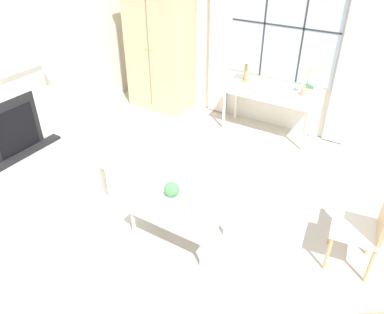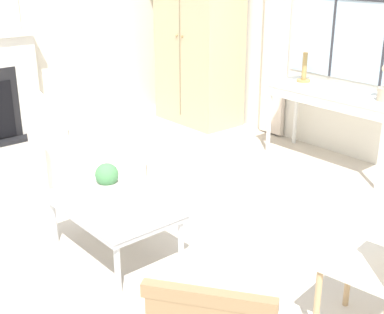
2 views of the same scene
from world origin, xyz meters
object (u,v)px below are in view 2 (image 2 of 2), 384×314
object	(u,v)px
armchair_upholstered	(82,149)
pillar_candle	(120,205)
armoire	(199,31)
coffee_table	(114,207)
potted_plant_small	(107,180)
table_lamp	(306,44)
console_table	(337,99)

from	to	relation	value
armchair_upholstered	pillar_candle	bearing A→B (deg)	-20.98
armchair_upholstered	armoire	bearing A→B (deg)	107.15
coffee_table	potted_plant_small	distance (m)	0.20
table_lamp	coffee_table	world-z (taller)	table_lamp
armchair_upholstered	potted_plant_small	distance (m)	1.50
armoire	pillar_candle	bearing A→B (deg)	-49.85
table_lamp	armchair_upholstered	distance (m)	2.50
table_lamp	armchair_upholstered	world-z (taller)	table_lamp
console_table	table_lamp	world-z (taller)	table_lamp
coffee_table	pillar_candle	world-z (taller)	pillar_candle
coffee_table	armoire	bearing A→B (deg)	128.66
console_table	armchair_upholstered	size ratio (longest dim) A/B	1.36
armoire	armchair_upholstered	distance (m)	2.33
armoire	pillar_candle	xyz separation A→B (m)	(2.26, -2.68, -0.69)
armoire	armchair_upholstered	xyz separation A→B (m)	(0.63, -2.06, -0.88)
console_table	armoire	bearing A→B (deg)	-179.23
table_lamp	coffee_table	xyz separation A→B (m)	(0.52, -2.71, -0.80)
armchair_upholstered	table_lamp	bearing A→B (deg)	65.96
armoire	table_lamp	world-z (taller)	armoire
console_table	armchair_upholstered	xyz separation A→B (m)	(-1.41, -2.08, -0.42)
armoire	console_table	distance (m)	2.09
table_lamp	pillar_candle	xyz separation A→B (m)	(0.68, -2.75, -0.71)
coffee_table	pillar_candle	bearing A→B (deg)	-16.77
pillar_candle	potted_plant_small	bearing A→B (deg)	164.57
armoire	potted_plant_small	distance (m)	3.34
console_table	pillar_candle	size ratio (longest dim) A/B	11.73
armoire	armchair_upholstered	size ratio (longest dim) A/B	2.21
potted_plant_small	console_table	bearing A→B (deg)	89.08
console_table	potted_plant_small	xyz separation A→B (m)	(-0.04, -2.64, -0.15)
coffee_table	console_table	bearing A→B (deg)	91.41
potted_plant_small	armoire	bearing A→B (deg)	127.47
armoire	coffee_table	world-z (taller)	armoire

